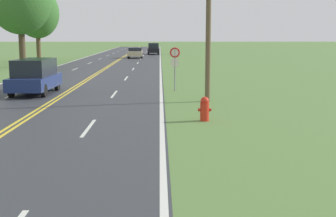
% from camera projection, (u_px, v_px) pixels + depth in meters
% --- Properties ---
extents(fire_hydrant, '(0.49, 0.33, 0.89)m').
position_uv_depth(fire_hydrant, '(205.00, 109.00, 17.09)').
color(fire_hydrant, red).
rests_on(fire_hydrant, ground).
extents(traffic_sign, '(0.60, 0.10, 2.44)m').
position_uv_depth(traffic_sign, '(175.00, 58.00, 25.84)').
color(traffic_sign, gray).
rests_on(traffic_sign, ground).
extents(utility_pole_midground, '(1.80, 0.24, 8.08)m').
position_uv_depth(utility_pole_midground, '(209.00, 11.00, 21.44)').
color(utility_pole_midground, brown).
rests_on(utility_pole_midground, ground).
extents(tree_mid_treeline, '(5.01, 5.01, 8.43)m').
position_uv_depth(tree_mid_treeline, '(37.00, 13.00, 53.80)').
color(tree_mid_treeline, brown).
rests_on(tree_mid_treeline, ground).
extents(car_dark_blue_van_nearest, '(1.93, 4.61, 1.85)m').
position_uv_depth(car_dark_blue_van_nearest, '(35.00, 76.00, 24.81)').
color(car_dark_blue_van_nearest, black).
rests_on(car_dark_blue_van_nearest, ground).
extents(car_champagne_sedan_approaching, '(1.93, 3.94, 1.41)m').
position_uv_depth(car_champagne_sedan_approaching, '(135.00, 52.00, 62.01)').
color(car_champagne_sedan_approaching, black).
rests_on(car_champagne_sedan_approaching, ground).
extents(car_black_van_mid_near, '(1.98, 4.74, 1.79)m').
position_uv_depth(car_black_van_mid_near, '(153.00, 48.00, 73.55)').
color(car_black_van_mid_near, black).
rests_on(car_black_van_mid_near, ground).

